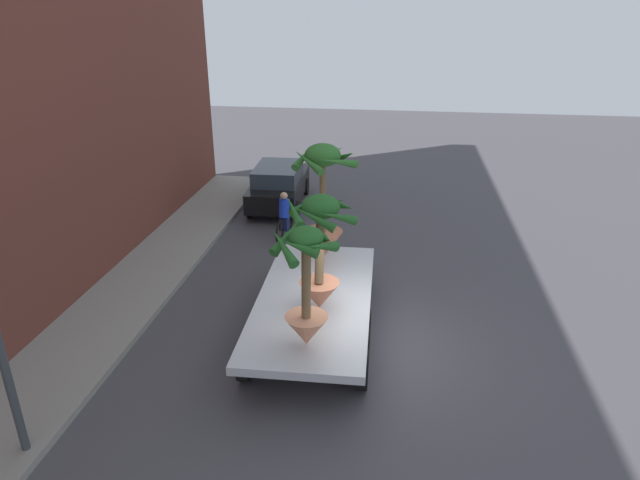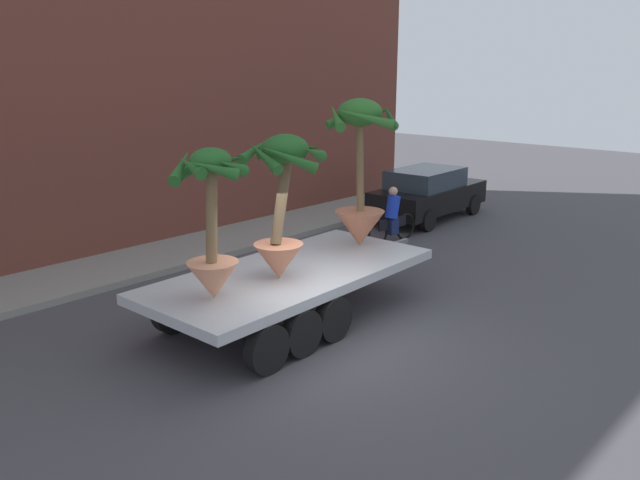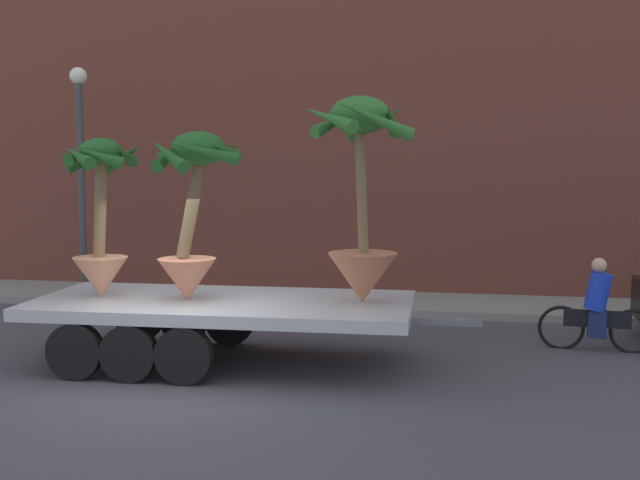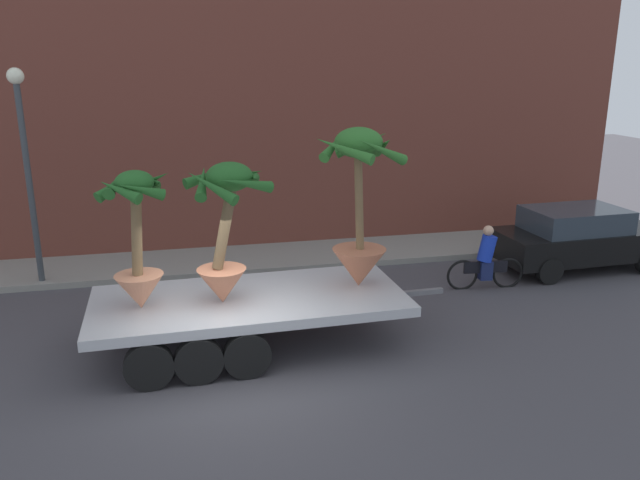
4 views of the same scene
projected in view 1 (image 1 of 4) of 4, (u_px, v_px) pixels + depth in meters
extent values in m
plane|color=#423F44|center=(358.00, 346.00, 12.45)|extent=(60.00, 60.00, 0.00)
cube|color=gray|center=(103.00, 322.00, 13.22)|extent=(24.00, 2.20, 0.15)
cube|color=#B7BABF|center=(314.00, 300.00, 12.56)|extent=(5.73, 2.69, 0.18)
cylinder|color=black|center=(245.00, 362.00, 11.23)|extent=(0.81, 0.24, 0.80)
cylinder|color=black|center=(363.00, 370.00, 10.98)|extent=(0.81, 0.24, 0.80)
cylinder|color=black|center=(254.00, 340.00, 11.95)|extent=(0.81, 0.24, 0.80)
cylinder|color=black|center=(364.00, 347.00, 11.70)|extent=(0.81, 0.24, 0.80)
cylinder|color=black|center=(262.00, 321.00, 12.68)|extent=(0.81, 0.24, 0.80)
cylinder|color=black|center=(366.00, 327.00, 12.43)|extent=(0.81, 0.24, 0.80)
cube|color=slate|center=(329.00, 247.00, 15.67)|extent=(1.00, 0.13, 0.10)
cone|color=tan|center=(307.00, 330.00, 10.66)|extent=(0.83, 0.83, 0.61)
cylinder|color=brown|center=(306.00, 278.00, 10.25)|extent=(0.27, 0.18, 1.61)
ellipsoid|color=#235B23|center=(306.00, 238.00, 9.96)|extent=(0.64, 0.64, 0.40)
cone|color=#235B23|center=(306.00, 232.00, 10.33)|extent=(0.32, 0.79, 0.38)
cone|color=#235B23|center=(286.00, 237.00, 10.22)|extent=(0.89, 0.55, 0.54)
cone|color=#235B23|center=(283.00, 247.00, 9.79)|extent=(0.85, 0.72, 0.54)
cone|color=#235B23|center=(300.00, 247.00, 9.68)|extent=(0.30, 0.73, 0.36)
cone|color=#235B23|center=(322.00, 247.00, 9.75)|extent=(0.77, 0.61, 0.42)
cone|color=#235B23|center=(326.00, 239.00, 10.06)|extent=(0.79, 0.45, 0.43)
cone|color=#C17251|center=(319.00, 295.00, 11.93)|extent=(0.87, 0.87, 0.63)
cylinder|color=brown|center=(320.00, 245.00, 11.58)|extent=(0.53, 0.19, 1.63)
ellipsoid|color=#235B23|center=(321.00, 207.00, 11.36)|extent=(0.80, 0.80, 0.50)
cone|color=#235B23|center=(325.00, 202.00, 11.74)|extent=(0.28, 0.87, 0.34)
cone|color=#235B23|center=(305.00, 204.00, 11.62)|extent=(0.85, 0.62, 0.38)
cone|color=#235B23|center=(294.00, 211.00, 11.23)|extent=(1.13, 0.65, 0.42)
cone|color=#235B23|center=(314.00, 218.00, 10.99)|extent=(0.32, 0.93, 0.55)
cone|color=#235B23|center=(338.00, 217.00, 11.04)|extent=(0.90, 0.81, 0.57)
cone|color=#235B23|center=(343.00, 206.00, 11.52)|extent=(1.00, 0.64, 0.43)
cone|color=#B26647|center=(323.00, 244.00, 14.31)|extent=(1.02, 1.02, 0.74)
cylinder|color=brown|center=(323.00, 194.00, 13.75)|extent=(0.23, 0.15, 2.00)
ellipsoid|color=#2D6B28|center=(323.00, 155.00, 13.34)|extent=(0.87, 0.87, 0.55)
cone|color=#2D6B28|center=(326.00, 153.00, 13.78)|extent=(0.24, 0.93, 0.51)
cone|color=#2D6B28|center=(305.00, 156.00, 13.60)|extent=(1.01, 0.56, 0.58)
cone|color=#2D6B28|center=(308.00, 162.00, 13.06)|extent=(0.75, 0.89, 0.54)
cone|color=#2D6B28|center=(338.00, 162.00, 12.95)|extent=(0.98, 0.93, 0.49)
cone|color=#2D6B28|center=(346.00, 156.00, 13.54)|extent=(1.13, 0.70, 0.63)
torus|color=black|center=(290.00, 220.00, 18.68)|extent=(0.74, 0.13, 0.74)
torus|color=black|center=(280.00, 233.00, 17.70)|extent=(0.74, 0.13, 0.74)
cube|color=black|center=(285.00, 221.00, 18.12)|extent=(1.04, 0.16, 0.28)
cylinder|color=#1938C6|center=(284.00, 208.00, 17.94)|extent=(0.47, 0.38, 0.65)
sphere|color=tan|center=(284.00, 196.00, 17.78)|extent=(0.24, 0.24, 0.24)
cube|color=navy|center=(285.00, 223.00, 18.15)|extent=(0.30, 0.27, 0.44)
cube|color=black|center=(279.00, 188.00, 20.90)|extent=(4.38, 1.93, 0.70)
cube|color=#2D3842|center=(278.00, 173.00, 20.46)|extent=(2.43, 1.67, 0.56)
cylinder|color=black|center=(265.00, 185.00, 22.40)|extent=(0.65, 0.23, 0.64)
cylinder|color=black|center=(306.00, 186.00, 22.24)|extent=(0.65, 0.23, 0.64)
cylinder|color=black|center=(250.00, 208.00, 19.84)|extent=(0.65, 0.23, 0.64)
cylinder|color=black|center=(296.00, 210.00, 19.68)|extent=(0.65, 0.23, 0.64)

